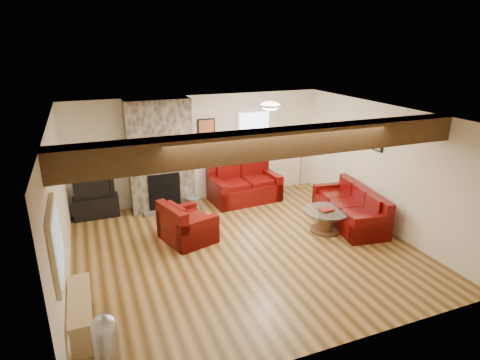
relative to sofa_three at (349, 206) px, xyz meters
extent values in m
plane|color=#573917|center=(-2.48, -0.25, -0.38)|extent=(8.00, 8.00, 0.00)
plane|color=white|center=(-2.48, -0.25, 2.12)|extent=(8.00, 8.00, 0.00)
plane|color=beige|center=(-2.48, 2.50, 0.87)|extent=(8.00, 0.00, 8.00)
plane|color=beige|center=(-2.48, -3.00, 0.87)|extent=(8.00, 0.00, 8.00)
plane|color=beige|center=(-5.48, -0.25, 0.87)|extent=(0.00, 7.50, 7.50)
plane|color=beige|center=(0.52, -0.25, 0.87)|extent=(0.00, 7.50, 7.50)
cube|color=black|center=(-2.48, -1.50, 1.93)|extent=(6.00, 0.36, 0.38)
cube|color=#37332A|center=(-3.48, 2.25, 0.87)|extent=(1.40, 0.50, 2.50)
cube|color=black|center=(-3.48, 2.00, 0.07)|extent=(0.70, 0.06, 0.90)
cube|color=#37332A|center=(-3.48, 1.95, -0.34)|extent=(1.00, 0.25, 0.08)
cylinder|color=#4A2E18|center=(-0.66, -0.15, -0.36)|extent=(0.61, 0.61, 0.04)
cylinder|color=#4A2E18|center=(-0.66, -0.15, -0.18)|extent=(0.32, 0.32, 0.41)
cylinder|color=silver|center=(-0.66, -0.15, 0.06)|extent=(0.91, 0.91, 0.02)
cube|color=maroon|center=(-0.66, -0.15, 0.08)|extent=(0.25, 0.18, 0.03)
cube|color=black|center=(-4.93, 2.28, -0.15)|extent=(0.94, 0.38, 0.47)
imported|color=black|center=(-4.93, 2.28, 0.33)|extent=(0.83, 0.11, 0.48)
cylinder|color=tan|center=(0.15, 2.30, -0.37)|extent=(0.27, 0.27, 0.03)
cylinder|color=tan|center=(0.15, 2.30, 0.28)|extent=(0.03, 0.03, 1.33)
cone|color=beige|center=(0.15, 2.30, 0.97)|extent=(0.38, 0.38, 0.27)
camera|label=1|loc=(-4.99, -6.36, 3.27)|focal=30.00mm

